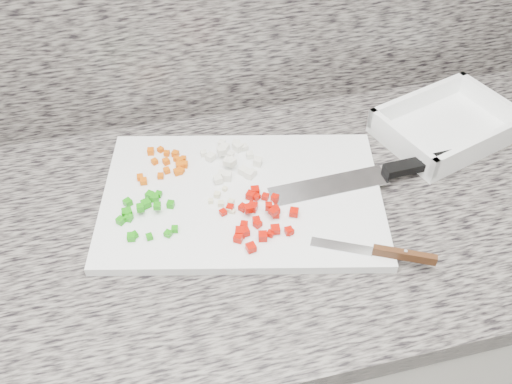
{
  "coord_description": "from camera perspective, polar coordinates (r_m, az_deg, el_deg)",
  "views": [
    {
      "loc": [
        -0.03,
        0.78,
        1.62
      ],
      "look_at": [
        0.13,
        1.45,
        0.94
      ],
      "focal_mm": 40.0,
      "sensor_mm": 36.0,
      "label": 1
    }
  ],
  "objects": [
    {
      "name": "cutting_board",
      "position": [
        1.0,
        -1.39,
        -0.55
      ],
      "size": [
        0.55,
        0.43,
        0.02
      ],
      "primitive_type": "cube",
      "rotation": [
        0.0,
        0.0,
        -0.23
      ],
      "color": "white",
      "rests_on": "countertop"
    },
    {
      "name": "cabinet",
      "position": [
        1.36,
        -5.51,
        -16.64
      ],
      "size": [
        3.92,
        0.62,
        0.86
      ],
      "primitive_type": "cube",
      "color": "silver",
      "rests_on": "ground"
    },
    {
      "name": "onion_pile",
      "position": [
        1.05,
        -2.36,
        3.29
      ],
      "size": [
        0.11,
        0.12,
        0.02
      ],
      "color": "silver",
      "rests_on": "cutting_board"
    },
    {
      "name": "paring_knife",
      "position": [
        0.92,
        13.09,
        -5.94
      ],
      "size": [
        0.18,
        0.1,
        0.02
      ],
      "rotation": [
        0.0,
        0.0,
        -0.47
      ],
      "color": "white",
      "rests_on": "cutting_board"
    },
    {
      "name": "red_pepper_pile",
      "position": [
        0.95,
        0.21,
        -2.49
      ],
      "size": [
        0.13,
        0.14,
        0.02
      ],
      "color": "#AF0C02",
      "rests_on": "cutting_board"
    },
    {
      "name": "chef_knife",
      "position": [
        1.06,
        13.22,
        2.01
      ],
      "size": [
        0.36,
        0.06,
        0.02
      ],
      "rotation": [
        0.0,
        0.0,
        0.04
      ],
      "color": "white",
      "rests_on": "cutting_board"
    },
    {
      "name": "tray",
      "position": [
        1.19,
        18.53,
        6.16
      ],
      "size": [
        0.3,
        0.25,
        0.05
      ],
      "rotation": [
        0.0,
        0.0,
        0.31
      ],
      "color": "white",
      "rests_on": "countertop"
    },
    {
      "name": "countertop",
      "position": [
        0.99,
        -7.27,
        -4.08
      ],
      "size": [
        3.96,
        0.64,
        0.04
      ],
      "primitive_type": "cube",
      "color": "slate",
      "rests_on": "cabinet"
    },
    {
      "name": "garlic_pile",
      "position": [
        0.98,
        -3.18,
        -1.03
      ],
      "size": [
        0.04,
        0.07,
        0.01
      ],
      "color": "beige",
      "rests_on": "cutting_board"
    },
    {
      "name": "green_pepper_pile",
      "position": [
        0.97,
        -11.38,
        -1.99
      ],
      "size": [
        0.1,
        0.11,
        0.02
      ],
      "color": "#18880C",
      "rests_on": "cutting_board"
    },
    {
      "name": "carrot_pile",
      "position": [
        1.06,
        -8.81,
        2.78
      ],
      "size": [
        0.1,
        0.09,
        0.01
      ],
      "color": "#CF5204",
      "rests_on": "cutting_board"
    }
  ]
}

